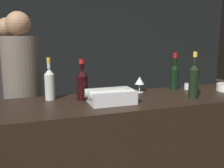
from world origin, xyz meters
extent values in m
cube|color=black|center=(0.00, 2.82, 1.40)|extent=(6.40, 0.06, 2.80)
cube|color=black|center=(0.00, 0.31, 0.49)|extent=(2.54, 0.63, 0.99)
cube|color=silver|center=(-0.04, 0.25, 1.03)|extent=(0.32, 0.21, 0.10)
cylinder|color=#B2B7AD|center=(-0.05, 0.20, 1.06)|extent=(0.30, 0.11, 0.07)
cylinder|color=#B2B7AD|center=(-0.08, 0.25, 1.06)|extent=(0.26, 0.07, 0.07)
cylinder|color=#9EA899|center=(-0.08, 0.29, 1.06)|extent=(0.30, 0.09, 0.07)
cylinder|color=silver|center=(0.31, 0.51, 0.99)|extent=(0.07, 0.07, 0.00)
cylinder|color=silver|center=(0.31, 0.51, 1.02)|extent=(0.01, 0.01, 0.07)
cone|color=silver|center=(0.31, 0.51, 1.09)|extent=(0.08, 0.08, 0.06)
cylinder|color=silver|center=(0.78, 0.49, 1.01)|extent=(0.06, 0.06, 0.05)
sphere|color=#F4C66B|center=(0.78, 0.49, 1.02)|extent=(0.03, 0.03, 0.03)
cylinder|color=#B2B7AD|center=(-0.44, 0.49, 1.08)|extent=(0.08, 0.08, 0.19)
cone|color=#B2B7AD|center=(-0.44, 0.49, 1.20)|extent=(0.08, 0.08, 0.05)
cylinder|color=#B2B7AD|center=(-0.44, 0.49, 1.27)|extent=(0.02, 0.02, 0.08)
cylinder|color=gold|center=(-0.44, 0.49, 1.29)|extent=(0.03, 0.03, 0.04)
cylinder|color=black|center=(-0.21, 0.42, 1.08)|extent=(0.08, 0.08, 0.18)
cone|color=black|center=(-0.21, 0.42, 1.19)|extent=(0.08, 0.08, 0.05)
cylinder|color=black|center=(-0.21, 0.42, 1.26)|extent=(0.03, 0.03, 0.08)
cylinder|color=red|center=(-0.21, 0.42, 1.28)|extent=(0.04, 0.04, 0.03)
cylinder|color=black|center=(0.61, 0.18, 1.10)|extent=(0.07, 0.07, 0.22)
cone|color=black|center=(0.61, 0.18, 1.23)|extent=(0.07, 0.07, 0.04)
cylinder|color=black|center=(0.61, 0.18, 1.30)|extent=(0.03, 0.03, 0.09)
cylinder|color=gold|center=(0.61, 0.18, 1.33)|extent=(0.03, 0.03, 0.04)
cylinder|color=black|center=(0.67, 0.53, 1.08)|extent=(0.08, 0.08, 0.18)
cone|color=black|center=(0.67, 0.53, 1.19)|extent=(0.08, 0.08, 0.05)
cylinder|color=black|center=(0.67, 0.53, 1.27)|extent=(0.03, 0.03, 0.10)
cylinder|color=maroon|center=(0.67, 0.53, 1.29)|extent=(0.04, 0.04, 0.05)
cube|color=black|center=(-0.77, 1.53, 0.38)|extent=(0.27, 0.19, 0.76)
cylinder|color=black|center=(-0.77, 1.53, 1.11)|extent=(0.35, 0.35, 0.70)
sphere|color=#997051|center=(-0.77, 1.53, 1.56)|extent=(0.21, 0.21, 0.21)
cube|color=black|center=(-0.64, 0.95, 0.38)|extent=(0.24, 0.18, 0.76)
cylinder|color=#60564C|center=(-0.64, 0.95, 1.11)|extent=(0.32, 0.32, 0.70)
sphere|color=#997051|center=(-0.64, 0.95, 1.57)|extent=(0.21, 0.21, 0.21)
camera|label=1|loc=(-0.61, -1.40, 1.44)|focal=40.00mm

